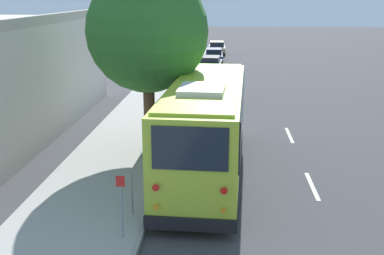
# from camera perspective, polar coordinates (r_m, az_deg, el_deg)

# --- Properties ---
(ground_plane) EXTENTS (160.00, 160.00, 0.00)m
(ground_plane) POSITION_cam_1_polar(r_m,az_deg,el_deg) (17.46, 2.16, -5.19)
(ground_plane) COLOR #3D3D3F
(sidewalk_slab) EXTENTS (80.00, 3.77, 0.15)m
(sidewalk_slab) POSITION_cam_1_polar(r_m,az_deg,el_deg) (17.89, -9.53, -4.62)
(sidewalk_slab) COLOR #A3A099
(sidewalk_slab) RESTS_ON ground
(curb_strip) EXTENTS (80.00, 0.14, 0.15)m
(curb_strip) POSITION_cam_1_polar(r_m,az_deg,el_deg) (17.55, -3.29, -4.82)
(curb_strip) COLOR gray
(curb_strip) RESTS_ON ground
(shuttle_bus) EXTENTS (9.85, 2.89, 3.48)m
(shuttle_bus) POSITION_cam_1_polar(r_m,az_deg,el_deg) (16.60, 1.72, 0.49)
(shuttle_bus) COLOR #ADC633
(shuttle_bus) RESTS_ON ground
(parked_sedan_blue) EXTENTS (4.69, 1.96, 1.30)m
(parked_sedan_blue) POSITION_cam_1_polar(r_m,az_deg,el_deg) (27.37, 1.38, 3.80)
(parked_sedan_blue) COLOR navy
(parked_sedan_blue) RESTS_ON ground
(parked_sedan_gray) EXTENTS (4.78, 1.96, 1.29)m
(parked_sedan_gray) POSITION_cam_1_polar(r_m,az_deg,el_deg) (33.13, 2.10, 5.85)
(parked_sedan_gray) COLOR slate
(parked_sedan_gray) RESTS_ON ground
(parked_sedan_black) EXTENTS (4.64, 1.99, 1.31)m
(parked_sedan_black) POSITION_cam_1_polar(r_m,az_deg,el_deg) (39.38, 2.17, 7.42)
(parked_sedan_black) COLOR black
(parked_sedan_black) RESTS_ON ground
(parked_sedan_navy) EXTENTS (4.30, 1.79, 1.28)m
(parked_sedan_navy) POSITION_cam_1_polar(r_m,az_deg,el_deg) (45.43, 2.59, 8.48)
(parked_sedan_navy) COLOR #19234C
(parked_sedan_navy) RESTS_ON ground
(parked_sedan_tan) EXTENTS (4.29, 1.85, 1.33)m
(parked_sedan_tan) POSITION_cam_1_polar(r_m,az_deg,el_deg) (51.76, 2.96, 9.38)
(parked_sedan_tan) COLOR tan
(parked_sedan_tan) RESTS_ON ground
(street_tree) EXTENTS (4.66, 4.66, 7.68)m
(street_tree) POSITION_cam_1_polar(r_m,az_deg,el_deg) (18.80, -5.28, 12.24)
(street_tree) COLOR brown
(street_tree) RESTS_ON sidewalk_slab
(sign_post_near) EXTENTS (0.06, 0.22, 1.68)m
(sign_post_near) POSITION_cam_1_polar(r_m,az_deg,el_deg) (12.42, -8.38, -9.20)
(sign_post_near) COLOR gray
(sign_post_near) RESTS_ON sidewalk_slab
(sign_post_far) EXTENTS (0.06, 0.06, 1.27)m
(sign_post_far) POSITION_cam_1_polar(r_m,az_deg,el_deg) (13.72, -7.16, -7.73)
(sign_post_far) COLOR gray
(sign_post_far) RESTS_ON sidewalk_slab
(lane_stripe_mid) EXTENTS (2.40, 0.14, 0.01)m
(lane_stripe_mid) POSITION_cam_1_polar(r_m,az_deg,el_deg) (16.64, 14.05, -6.73)
(lane_stripe_mid) COLOR silver
(lane_stripe_mid) RESTS_ON ground
(lane_stripe_ahead) EXTENTS (2.40, 0.14, 0.01)m
(lane_stripe_ahead) POSITION_cam_1_polar(r_m,az_deg,el_deg) (22.24, 11.47, -0.88)
(lane_stripe_ahead) COLOR silver
(lane_stripe_ahead) RESTS_ON ground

